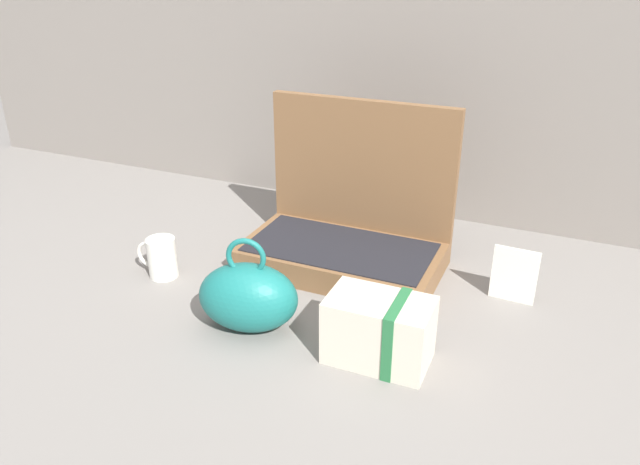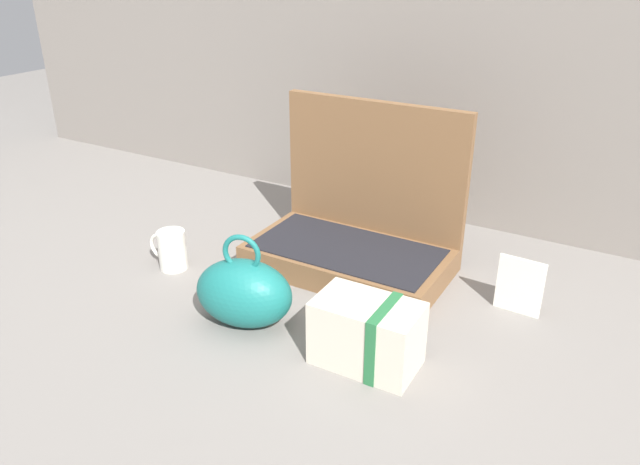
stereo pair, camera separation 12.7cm
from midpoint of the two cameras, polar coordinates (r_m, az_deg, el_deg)
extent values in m
plane|color=slate|center=(1.36, 3.59, -6.35)|extent=(6.00, 6.00, 0.00)
cube|color=brown|center=(1.46, 5.04, -2.69)|extent=(0.47, 0.25, 0.06)
cube|color=black|center=(1.44, 5.09, -1.56)|extent=(0.43, 0.22, 0.00)
cube|color=brown|center=(1.50, 7.52, 4.96)|extent=(0.47, 0.02, 0.39)
ellipsoid|color=#196B66|center=(1.24, -4.28, -5.82)|extent=(0.23, 0.17, 0.15)
torus|color=#196B66|center=(1.19, -4.42, -2.04)|extent=(0.08, 0.03, 0.08)
cube|color=beige|center=(1.14, 7.67, -9.53)|extent=(0.19, 0.12, 0.13)
cube|color=#236638|center=(1.13, 9.27, -9.98)|extent=(0.02, 0.12, 0.13)
cylinder|color=silver|center=(1.49, -11.43, -1.69)|extent=(0.07, 0.07, 0.10)
torus|color=silver|center=(1.51, -12.54, -1.35)|extent=(0.07, 0.01, 0.07)
cube|color=silver|center=(1.37, 20.90, -4.82)|extent=(0.10, 0.01, 0.13)
camera|label=1|loc=(0.06, -87.14, 1.35)|focal=33.88mm
camera|label=2|loc=(0.06, 92.86, -1.35)|focal=33.88mm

